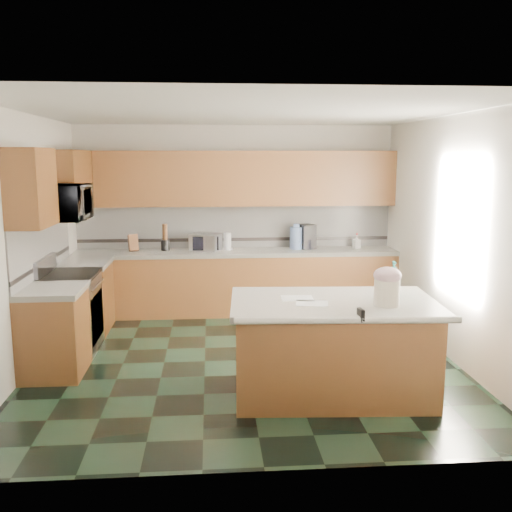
{
  "coord_description": "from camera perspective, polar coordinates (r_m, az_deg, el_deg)",
  "views": [
    {
      "loc": [
        -0.37,
        -6.07,
        2.23
      ],
      "look_at": [
        0.15,
        0.35,
        1.12
      ],
      "focal_mm": 40.0,
      "sensor_mm": 36.0,
      "label": 1
    }
  ],
  "objects": [
    {
      "name": "soap_bottle_back",
      "position": [
        8.48,
        10.04,
        1.42
      ],
      "size": [
        0.11,
        0.11,
        0.2
      ],
      "primitive_type": "imported",
      "rotation": [
        0.0,
        0.0,
        0.26
      ],
      "color": "white",
      "rests_on": "back_countertop"
    },
    {
      "name": "wall_right",
      "position": [
        6.7,
        19.11,
        1.69
      ],
      "size": [
        0.04,
        4.6,
        2.7
      ],
      "primitive_type": "cube",
      "color": "white",
      "rests_on": "ground"
    },
    {
      "name": "back_upper_cab",
      "position": [
        8.22,
        -2.06,
        7.75
      ],
      "size": [
        4.6,
        0.33,
        0.78
      ],
      "primitive_type": "cube",
      "color": "#45260F",
      "rests_on": "wall_back"
    },
    {
      "name": "treat_jar_knob",
      "position": [
        5.21,
        13.03,
        -1.35
      ],
      "size": [
        0.08,
        0.03,
        0.03
      ],
      "primitive_type": "cylinder",
      "rotation": [
        0.0,
        1.57,
        0.0
      ],
      "color": "tan",
      "rests_on": "treat_jar_lid"
    },
    {
      "name": "range_cooktop",
      "position": [
        6.9,
        -18.21,
        -1.83
      ],
      "size": [
        0.62,
        0.78,
        0.04
      ],
      "primitive_type": "cube",
      "color": "black",
      "rests_on": "range_body"
    },
    {
      "name": "wall_front",
      "position": [
        3.87,
        0.96,
        -3.38
      ],
      "size": [
        4.6,
        0.04,
        2.7
      ],
      "primitive_type": "cube",
      "color": "white",
      "rests_on": "ground"
    },
    {
      "name": "coffee_carafe",
      "position": [
        8.31,
        5.1,
        1.18
      ],
      "size": [
        0.15,
        0.15,
        0.15
      ],
      "primitive_type": "cylinder",
      "color": "black",
      "rests_on": "back_countertop"
    },
    {
      "name": "water_jug_neck",
      "position": [
        8.28,
        4.08,
        3.06
      ],
      "size": [
        0.09,
        0.09,
        0.05
      ],
      "primitive_type": "cylinder",
      "color": "#6D8DCA",
      "rests_on": "water_jug"
    },
    {
      "name": "toaster_oven_door",
      "position": [
        8.08,
        -5.06,
        1.26
      ],
      "size": [
        0.37,
        0.01,
        0.2
      ],
      "primitive_type": "cube",
      "color": "black",
      "rests_on": "toaster_oven"
    },
    {
      "name": "left_upper_cab_front",
      "position": [
        6.1,
        -21.59,
        6.37
      ],
      "size": [
        0.33,
        0.72,
        0.78
      ],
      "primitive_type": "cube",
      "color": "#45260F",
      "rests_on": "wall_left"
    },
    {
      "name": "floor",
      "position": [
        6.48,
        -1.09,
        -10.36
      ],
      "size": [
        4.6,
        4.6,
        0.0
      ],
      "primitive_type": "plane",
      "color": "black",
      "rests_on": "ground"
    },
    {
      "name": "left_accent_band",
      "position": [
        6.99,
        -20.42,
        -0.64
      ],
      "size": [
        0.01,
        2.3,
        0.05
      ],
      "primitive_type": "cube",
      "color": "black",
      "rests_on": "wall_left"
    },
    {
      "name": "paper_sheet_b",
      "position": [
        5.42,
        4.14,
        -4.23
      ],
      "size": [
        0.31,
        0.24,
        0.0
      ],
      "primitive_type": "cube",
      "rotation": [
        0.0,
        0.0,
        -0.04
      ],
      "color": "white",
      "rests_on": "island_top"
    },
    {
      "name": "range_oven_door",
      "position": [
        6.95,
        -15.65,
        -5.86
      ],
      "size": [
        0.02,
        0.68,
        0.55
      ],
      "primitive_type": "cube",
      "color": "black",
      "rests_on": "range_body"
    },
    {
      "name": "paper_towel",
      "position": [
        8.26,
        -2.88,
        1.5
      ],
      "size": [
        0.11,
        0.11,
        0.24
      ],
      "primitive_type": "cylinder",
      "color": "white",
      "rests_on": "back_countertop"
    },
    {
      "name": "microwave",
      "position": [
        6.79,
        -18.58,
        5.07
      ],
      "size": [
        0.5,
        0.73,
        0.41
      ],
      "primitive_type": "imported",
      "rotation": [
        0.0,
        0.0,
        1.57
      ],
      "color": "#B7B7BC",
      "rests_on": "wall_left"
    },
    {
      "name": "treat_jar_knob_end_l",
      "position": [
        5.2,
        12.6,
        -1.36
      ],
      "size": [
        0.04,
        0.04,
        0.04
      ],
      "primitive_type": "sphere",
      "color": "tan",
      "rests_on": "treat_jar_lid"
    },
    {
      "name": "soap_bottle_island",
      "position": [
        5.59,
        13.58,
        -2.26
      ],
      "size": [
        0.14,
        0.14,
        0.34
      ],
      "primitive_type": "imported",
      "rotation": [
        0.0,
        0.0,
        -0.06
      ],
      "color": "#33BCB5",
      "rests_on": "island_top"
    },
    {
      "name": "clamp_body",
      "position": [
        4.89,
        10.43,
        -5.8
      ],
      "size": [
        0.04,
        0.12,
        0.1
      ],
      "primitive_type": "cube",
      "rotation": [
        0.0,
        0.0,
        0.09
      ],
      "color": "black",
      "rests_on": "island_top"
    },
    {
      "name": "left_upper_cab_rear",
      "position": [
        7.71,
        -18.01,
        7.15
      ],
      "size": [
        0.33,
        1.09,
        0.78
      ],
      "primitive_type": "cube",
      "color": "#45260F",
      "rests_on": "wall_left"
    },
    {
      "name": "island_base",
      "position": [
        5.52,
        7.63,
        -9.34
      ],
      "size": [
        1.87,
        1.14,
        0.86
      ],
      "primitive_type": "cube",
      "rotation": [
        0.0,
        0.0,
        -0.06
      ],
      "color": "#45260F",
      "rests_on": "ground"
    },
    {
      "name": "paper_towel_base",
      "position": [
        8.28,
        -2.87,
        0.72
      ],
      "size": [
        0.16,
        0.16,
        0.01
      ],
      "primitive_type": "cylinder",
      "color": "#B7B7BC",
      "rests_on": "back_countertop"
    },
    {
      "name": "left_base_cab_rear",
      "position": [
        7.75,
        -16.67,
        -4.07
      ],
      "size": [
        0.6,
        0.82,
        0.86
      ],
      "primitive_type": "cube",
      "color": "#45260F",
      "rests_on": "ground"
    },
    {
      "name": "utensil_bundle",
      "position": [
        8.24,
        -9.1,
        2.4
      ],
      "size": [
        0.07,
        0.07,
        0.23
      ],
      "primitive_type": "cylinder",
      "color": "#472814",
      "rests_on": "utensil_crock"
    },
    {
      "name": "wall_left",
      "position": [
        6.44,
        -22.22,
        1.19
      ],
      "size": [
        0.04,
        4.6,
        2.7
      ],
      "primitive_type": "cube",
      "color": "white",
      "rests_on": "ground"
    },
    {
      "name": "left_backsplash",
      "position": [
        6.97,
        -20.56,
        0.94
      ],
      "size": [
        0.02,
        2.3,
        0.63
      ],
      "primitive_type": "cube",
      "color": "silver",
      "rests_on": "wall_left"
    },
    {
      "name": "island_bullnose",
      "position": [
        4.86,
        9.17,
        -6.37
      ],
      "size": [
        1.91,
        0.18,
        0.06
      ],
      "primitive_type": "cylinder",
      "rotation": [
        0.0,
        1.57,
        -0.06
      ],
      "color": "silver",
      "rests_on": "island_base"
    },
    {
      "name": "paper_sheet_a",
      "position": [
        5.24,
        5.61,
        -4.72
      ],
      "size": [
        0.32,
        0.27,
        0.0
      ],
      "primitive_type": "cube",
      "rotation": [
        0.0,
        0.0,
        -0.18
      ],
      "color": "white",
      "rests_on": "island_top"
    },
    {
      "name": "range_body",
      "position": [
        7.0,
        -18.01,
        -5.52
      ],
      "size": [
        0.6,
        0.76,
        0.88
      ],
      "primitive_type": "cube",
      "color": "#B7B7BC",
      "rests_on": "ground"
    },
    {
      "name": "back_base_cab",
      "position": [
        8.28,
        -1.95,
        -2.78
      ],
      "size": [
        4.6,
        0.6,
        0.86
      ],
      "primitive_type": "cube",
      "color": "#45260F",
      "rests_on": "ground"
    },
    {
      "name": "range_handle",
      "position": [
        6.86,
        -15.55,
        -2.8
      ],
      "size": [
        0.02,
        0.66,
        0.02
      ],
      "primitive_type": "cylinder",
      "rotation": [
        1.57,
        0.0,
        0.0
      ],
      "color": "#B7B7BC",
      "rests_on": "range_body"
    },
    {
      "name": "ceiling",
      "position": [
        6.1,
        -1.18,
        14.19
      ],
      "size": [
        4.6,
        4.6,
        0.0
      ],
      "primitive_type": "plane",
      "color": "white",
      "rests_on": "ground"
    },
    {
      "name": "coffee_maker",
      "position": [
        8.35,
        5.05,
        1.95
      ],
      "size": [
        0.28,
        0.29,
        0.36
      ],
      "primitive_type": "cube",
      "rotation": [
        0.0,
        0.0,
        0.39
      ],
      "color": "black",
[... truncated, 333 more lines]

